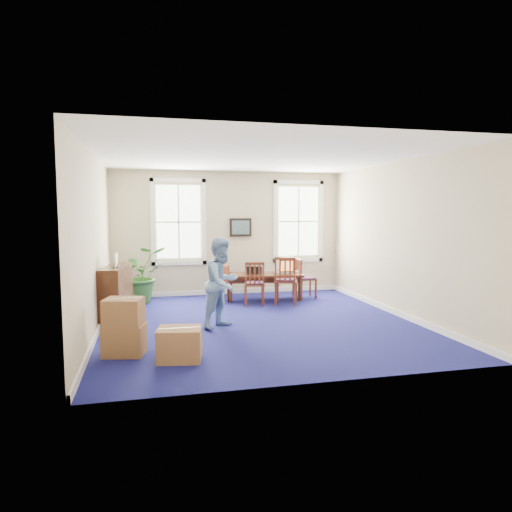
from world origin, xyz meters
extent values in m
plane|color=navy|center=(0.00, 0.00, 0.00)|extent=(6.50, 6.50, 0.00)
plane|color=white|center=(0.00, 0.00, 3.20)|extent=(6.50, 6.50, 0.00)
plane|color=#C3B38F|center=(0.00, 3.25, 1.60)|extent=(6.50, 0.00, 6.50)
plane|color=#C3B38F|center=(0.00, -3.25, 1.60)|extent=(6.50, 0.00, 6.50)
plane|color=#C3B38F|center=(-3.00, 0.00, 1.60)|extent=(0.00, 6.50, 6.50)
plane|color=#C3B38F|center=(3.00, 0.00, 1.60)|extent=(0.00, 6.50, 6.50)
cube|color=white|center=(0.00, 3.22, 0.06)|extent=(6.00, 0.04, 0.12)
cube|color=white|center=(-2.97, 0.00, 0.06)|extent=(0.04, 6.50, 0.12)
cube|color=white|center=(2.97, 0.00, 0.06)|extent=(0.04, 6.50, 0.12)
cube|color=white|center=(1.50, 2.27, 0.66)|extent=(0.20, 0.22, 0.04)
cube|color=black|center=(0.47, 2.32, 0.73)|extent=(0.45, 0.38, 0.19)
imported|color=#799FCB|center=(-0.74, -0.20, 0.84)|extent=(1.03, 1.02, 1.68)
cube|color=#411F10|center=(-2.70, 0.75, 0.55)|extent=(0.60, 1.44, 1.10)
imported|color=#2A5B21|center=(-2.28, 2.53, 0.67)|extent=(1.50, 1.41, 1.35)
camera|label=1|loc=(-2.06, -8.52, 2.17)|focal=32.00mm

